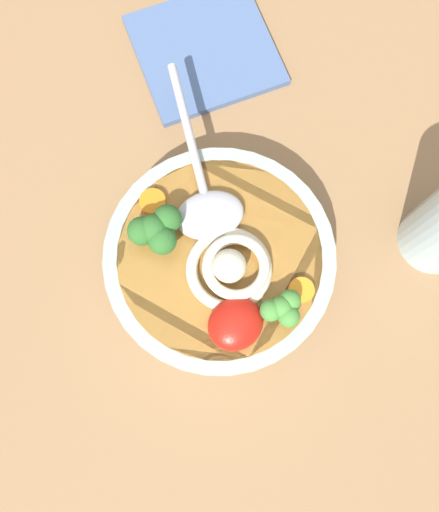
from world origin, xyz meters
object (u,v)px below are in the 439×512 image
at_px(soup_spoon, 206,200).
at_px(folded_napkin, 205,50).
at_px(noodle_pile, 231,268).
at_px(soup_bowl, 220,261).

distance_m(soup_spoon, folded_napkin, 0.19).
height_order(noodle_pile, folded_napkin, noodle_pile).
distance_m(soup_bowl, soup_spoon, 0.06).
xyz_separation_m(soup_bowl, folded_napkin, (0.13, 0.19, -0.02)).
bearing_deg(folded_napkin, soup_spoon, -127.25).
relative_size(soup_bowl, folded_napkin, 1.47).
xyz_separation_m(soup_bowl, noodle_pile, (-0.00, -0.02, 0.03)).
distance_m(noodle_pile, folded_napkin, 0.25).
distance_m(soup_bowl, folded_napkin, 0.23).
xyz_separation_m(noodle_pile, folded_napkin, (0.13, 0.21, -0.05)).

